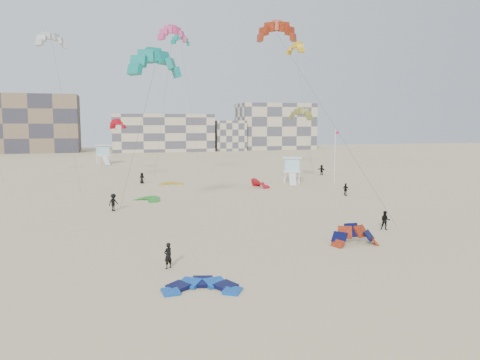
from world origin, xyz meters
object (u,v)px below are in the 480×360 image
object	(u,v)px
lifeguard_tower_near	(292,170)
kite_ground_orange	(355,245)
kitesurfer_main	(168,256)
kite_ground_blue	(202,290)

from	to	relation	value
lifeguard_tower_near	kite_ground_orange	bearing A→B (deg)	-86.19
kite_ground_orange	kitesurfer_main	distance (m)	14.13
kite_ground_blue	lifeguard_tower_near	size ratio (longest dim) A/B	0.68
kite_ground_orange	kitesurfer_main	world-z (taller)	kite_ground_orange
kite_ground_orange	kite_ground_blue	bearing A→B (deg)	-151.82
kitesurfer_main	lifeguard_tower_near	xyz separation A→B (m)	(22.95, 37.30, 1.14)
kite_ground_orange	lifeguard_tower_near	xyz separation A→B (m)	(8.99, 35.24, 1.95)
kite_ground_orange	lifeguard_tower_near	bearing A→B (deg)	77.40
lifeguard_tower_near	kite_ground_blue	bearing A→B (deg)	-99.40
kitesurfer_main	lifeguard_tower_near	world-z (taller)	lifeguard_tower_near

